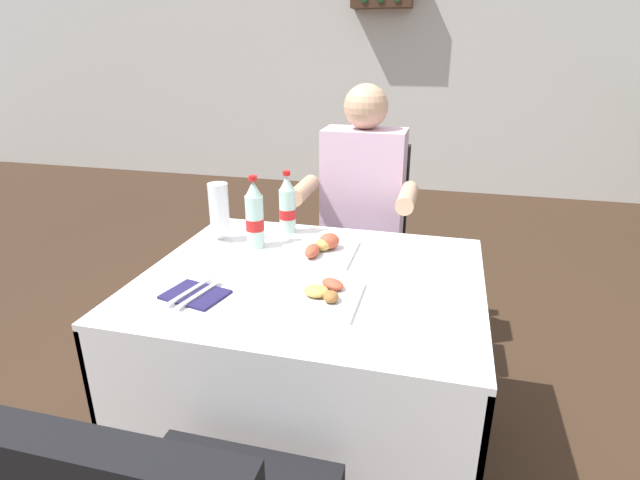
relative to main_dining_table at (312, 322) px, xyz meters
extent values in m
plane|color=#382619|center=(-0.09, 0.07, -0.56)|extent=(11.00, 11.00, 0.00)
cube|color=silver|center=(-0.09, 3.86, 1.04)|extent=(11.00, 0.12, 3.19)
cube|color=white|center=(0.00, 0.00, 0.16)|extent=(1.05, 0.89, 0.02)
cube|color=white|center=(0.00, -0.44, -0.01)|extent=(1.05, 0.02, 0.32)
cube|color=white|center=(0.00, 0.44, -0.01)|extent=(1.05, 0.02, 0.32)
cube|color=white|center=(-0.52, 0.00, -0.01)|extent=(0.02, 0.89, 0.32)
cube|color=white|center=(0.52, 0.00, -0.01)|extent=(0.02, 0.89, 0.32)
cube|color=#472D1E|center=(-0.46, -0.39, -0.20)|extent=(0.07, 0.07, 0.71)
cube|color=#472D1E|center=(-0.46, 0.39, -0.20)|extent=(0.07, 0.07, 0.71)
cube|color=#472D1E|center=(0.46, 0.39, -0.20)|extent=(0.07, 0.07, 0.71)
cube|color=black|center=(0.00, 0.75, -0.07)|extent=(0.44, 0.44, 0.08)
cube|color=black|center=(0.00, 1.00, 0.19)|extent=(0.42, 0.06, 0.44)
cube|color=black|center=(-0.17, 0.58, -0.34)|extent=(0.04, 0.04, 0.45)
cube|color=black|center=(0.17, 0.58, -0.34)|extent=(0.04, 0.04, 0.45)
cube|color=black|center=(-0.17, 0.92, -0.34)|extent=(0.04, 0.04, 0.45)
cube|color=black|center=(0.17, 0.92, -0.34)|extent=(0.04, 0.04, 0.45)
cylinder|color=#282D42|center=(-0.05, 0.54, -0.34)|extent=(0.10, 0.10, 0.45)
cylinder|color=#282D42|center=(0.11, 0.54, -0.34)|extent=(0.10, 0.10, 0.45)
cube|color=#282D42|center=(0.03, 0.71, -0.05)|extent=(0.34, 0.36, 0.12)
cube|color=silver|center=(0.03, 0.79, 0.26)|extent=(0.36, 0.20, 0.50)
sphere|color=tan|center=(0.03, 0.79, 0.60)|extent=(0.19, 0.19, 0.19)
cylinder|color=tan|center=(-0.19, 0.56, 0.28)|extent=(0.07, 0.26, 0.07)
cylinder|color=tan|center=(0.24, 0.56, 0.28)|extent=(0.07, 0.26, 0.07)
cube|color=white|center=(0.05, -0.15, 0.18)|extent=(0.24, 0.24, 0.01)
ellipsoid|color=gold|center=(0.05, -0.15, 0.20)|extent=(0.08, 0.07, 0.03)
ellipsoid|color=#C14C33|center=(0.09, -0.10, 0.20)|extent=(0.09, 0.08, 0.03)
ellipsoid|color=#99602D|center=(0.10, -0.18, 0.20)|extent=(0.05, 0.06, 0.03)
cube|color=white|center=(-0.03, 0.18, 0.18)|extent=(0.26, 0.26, 0.01)
ellipsoid|color=gold|center=(-0.01, 0.18, 0.20)|extent=(0.08, 0.08, 0.04)
ellipsoid|color=#C14C33|center=(-0.03, 0.12, 0.20)|extent=(0.05, 0.09, 0.04)
ellipsoid|color=#C14C33|center=(0.01, 0.20, 0.21)|extent=(0.10, 0.10, 0.06)
cylinder|color=white|center=(-0.40, 0.20, 0.17)|extent=(0.07, 0.07, 0.01)
cylinder|color=white|center=(-0.40, 0.20, 0.19)|extent=(0.02, 0.02, 0.03)
cylinder|color=white|center=(-0.40, 0.20, 0.30)|extent=(0.07, 0.07, 0.18)
cylinder|color=#C68928|center=(-0.40, 0.20, 0.26)|extent=(0.07, 0.07, 0.10)
cylinder|color=silver|center=(-0.19, 0.34, 0.26)|extent=(0.06, 0.06, 0.17)
cylinder|color=red|center=(-0.19, 0.34, 0.25)|extent=(0.06, 0.06, 0.04)
cone|color=silver|center=(-0.19, 0.34, 0.37)|extent=(0.06, 0.06, 0.05)
cylinder|color=red|center=(-0.19, 0.34, 0.41)|extent=(0.03, 0.03, 0.02)
cylinder|color=silver|center=(-0.26, 0.18, 0.27)|extent=(0.06, 0.06, 0.19)
cylinder|color=red|center=(-0.26, 0.18, 0.26)|extent=(0.06, 0.06, 0.04)
cone|color=silver|center=(-0.26, 0.18, 0.39)|extent=(0.06, 0.06, 0.05)
cylinder|color=red|center=(-0.26, 0.18, 0.42)|extent=(0.03, 0.03, 0.02)
cube|color=#231E4C|center=(-0.29, -0.22, 0.18)|extent=(0.19, 0.16, 0.01)
cube|color=silver|center=(-0.31, -0.22, 0.18)|extent=(0.05, 0.19, 0.01)
cube|color=silver|center=(-0.27, -0.22, 0.18)|extent=(0.05, 0.19, 0.01)
cylinder|color=#193D1E|center=(-0.49, 3.66, 1.24)|extent=(0.06, 0.14, 0.06)
camera|label=1|loc=(0.38, -1.37, 0.84)|focal=28.00mm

